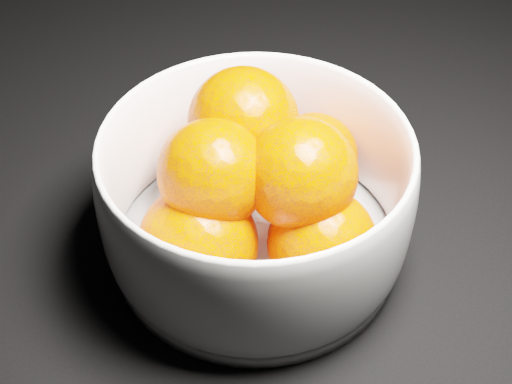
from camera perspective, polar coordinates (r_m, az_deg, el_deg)
name	(u,v)px	position (r m, az deg, el deg)	size (l,w,h in m)	color
bowl	(256,198)	(0.50, 0.00, -0.45)	(0.22, 0.22, 0.11)	white
orange_pile	(253,184)	(0.49, -0.26, 0.68)	(0.19, 0.17, 0.12)	#FC3F00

